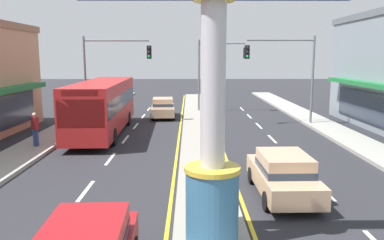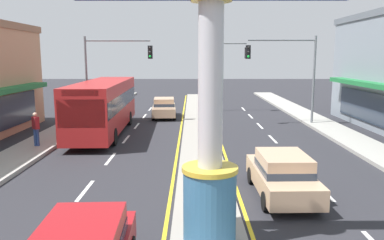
% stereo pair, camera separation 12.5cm
% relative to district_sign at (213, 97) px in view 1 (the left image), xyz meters
% --- Properties ---
extents(median_strip, '(2.02, 52.00, 0.14)m').
position_rel_district_sign_xyz_m(median_strip, '(-0.00, 13.01, -3.75)').
color(median_strip, gray).
rests_on(median_strip, ground).
extents(sidewalk_left, '(2.23, 60.00, 0.18)m').
position_rel_district_sign_xyz_m(sidewalk_left, '(-8.72, 11.01, -3.73)').
color(sidewalk_left, '#9E9B93').
rests_on(sidewalk_left, ground).
extents(sidewalk_right, '(2.23, 60.00, 0.18)m').
position_rel_district_sign_xyz_m(sidewalk_right, '(8.72, 11.01, -3.73)').
color(sidewalk_right, '#9E9B93').
rests_on(sidewalk_right, ground).
extents(lane_markings, '(8.76, 52.00, 0.01)m').
position_rel_district_sign_xyz_m(lane_markings, '(-0.00, 11.66, -3.82)').
color(lane_markings, silver).
rests_on(lane_markings, ground).
extents(district_sign, '(6.86, 1.39, 7.50)m').
position_rel_district_sign_xyz_m(district_sign, '(0.00, 0.00, 0.00)').
color(district_sign, '#33668C').
rests_on(district_sign, median_strip).
extents(traffic_light_left_side, '(4.86, 0.46, 6.20)m').
position_rel_district_sign_xyz_m(traffic_light_left_side, '(-6.24, 18.56, 0.42)').
color(traffic_light_left_side, slate).
rests_on(traffic_light_left_side, ground).
extents(traffic_light_right_side, '(4.86, 0.46, 6.20)m').
position_rel_district_sign_xyz_m(traffic_light_right_side, '(6.24, 17.65, 0.42)').
color(traffic_light_right_side, slate).
rests_on(traffic_light_right_side, ground).
extents(traffic_light_median_far, '(4.20, 0.46, 6.20)m').
position_rel_district_sign_xyz_m(traffic_light_median_far, '(1.76, 24.35, 0.37)').
color(traffic_light_median_far, slate).
rests_on(traffic_light_median_far, ground).
extents(bus_near_right_lane, '(2.86, 11.27, 3.26)m').
position_rel_district_sign_xyz_m(bus_near_right_lane, '(-5.96, 14.80, -1.95)').
color(bus_near_right_lane, '#B21E1E').
rests_on(bus_near_right_lane, ground).
extents(sedan_far_right_lane, '(1.91, 4.34, 1.53)m').
position_rel_district_sign_xyz_m(sedan_far_right_lane, '(2.66, 3.64, -3.03)').
color(sedan_far_right_lane, tan).
rests_on(sedan_far_right_lane, ground).
extents(sedan_near_left_lane, '(2.03, 4.40, 1.53)m').
position_rel_district_sign_xyz_m(sedan_near_left_lane, '(-2.66, 21.24, -3.03)').
color(sedan_near_left_lane, tan).
rests_on(sedan_near_left_lane, ground).
extents(pedestrian_near_kerb, '(0.45, 0.43, 1.76)m').
position_rel_district_sign_xyz_m(pedestrian_near_kerb, '(-8.55, 10.54, -2.64)').
color(pedestrian_near_kerb, '#2D4C8C').
rests_on(pedestrian_near_kerb, sidewalk_left).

